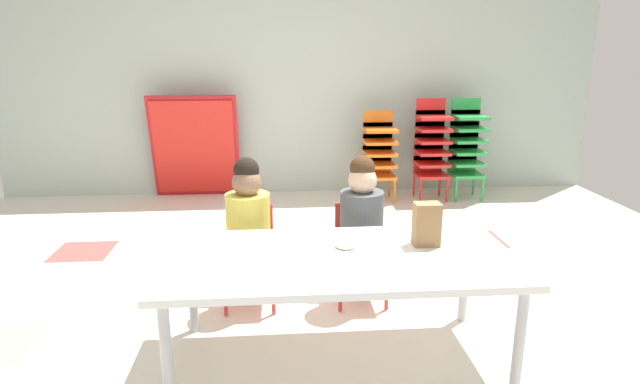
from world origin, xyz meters
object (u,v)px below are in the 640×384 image
(paper_bag_brown, at_px, (427,224))
(donut_powdered_on_plate, at_px, (346,244))
(craft_table, at_px, (339,264))
(kid_chair_green_stack, at_px, (467,144))
(folded_activity_table, at_px, (195,147))
(seated_child_near_camera, at_px, (248,219))
(kid_chair_red_stack, at_px, (432,144))
(seated_child_middle_seat, at_px, (361,216))
(kid_chair_orange_stack, at_px, (379,151))
(paper_plate_near_edge, at_px, (346,248))

(paper_bag_brown, distance_m, donut_powdered_on_plate, 0.42)
(craft_table, relative_size, kid_chair_green_stack, 1.63)
(kid_chair_green_stack, height_order, paper_bag_brown, kid_chair_green_stack)
(kid_chair_green_stack, distance_m, folded_activity_table, 2.83)
(donut_powdered_on_plate, bearing_deg, seated_child_near_camera, 132.66)
(seated_child_near_camera, height_order, kid_chair_red_stack, kid_chair_red_stack)
(kid_chair_green_stack, height_order, donut_powdered_on_plate, kid_chair_green_stack)
(seated_child_middle_seat, relative_size, kid_chair_orange_stack, 1.00)
(kid_chair_orange_stack, height_order, folded_activity_table, folded_activity_table)
(kid_chair_orange_stack, height_order, kid_chair_red_stack, kid_chair_red_stack)
(kid_chair_orange_stack, xyz_separation_m, kid_chair_green_stack, (0.92, 0.00, 0.06))
(kid_chair_orange_stack, height_order, paper_bag_brown, kid_chair_orange_stack)
(seated_child_near_camera, bearing_deg, seated_child_middle_seat, -0.00)
(paper_plate_near_edge, bearing_deg, donut_powdered_on_plate, 0.00)
(seated_child_middle_seat, height_order, kid_chair_green_stack, kid_chair_green_stack)
(craft_table, distance_m, folded_activity_table, 3.37)
(seated_child_near_camera, relative_size, kid_chair_green_stack, 0.88)
(kid_chair_red_stack, distance_m, kid_chair_green_stack, 0.37)
(donut_powdered_on_plate, bearing_deg, folded_activity_table, 111.02)
(folded_activity_table, bearing_deg, kid_chair_red_stack, -5.88)
(seated_child_near_camera, xyz_separation_m, seated_child_middle_seat, (0.68, -0.00, 0.00))
(paper_bag_brown, bearing_deg, craft_table, -166.88)
(seated_child_middle_seat, bearing_deg, kid_chair_red_stack, 64.36)
(seated_child_near_camera, distance_m, paper_bag_brown, 1.07)
(seated_child_middle_seat, relative_size, kid_chair_red_stack, 0.88)
(craft_table, bearing_deg, paper_plate_near_edge, 63.13)
(kid_chair_orange_stack, xyz_separation_m, folded_activity_table, (-1.90, 0.25, 0.02))
(kid_chair_orange_stack, relative_size, kid_chair_red_stack, 0.88)
(donut_powdered_on_plate, bearing_deg, paper_bag_brown, 2.76)
(paper_plate_near_edge, bearing_deg, kid_chair_red_stack, 65.98)
(seated_child_middle_seat, xyz_separation_m, kid_chair_red_stack, (1.09, 2.28, 0.02))
(craft_table, xyz_separation_m, paper_bag_brown, (0.45, 0.11, 0.16))
(seated_child_near_camera, relative_size, donut_powdered_on_plate, 8.50)
(seated_child_near_camera, xyz_separation_m, paper_bag_brown, (0.92, -0.53, 0.12))
(seated_child_middle_seat, relative_size, donut_powdered_on_plate, 8.50)
(seated_child_middle_seat, bearing_deg, kid_chair_green_stack, 57.23)
(kid_chair_green_stack, relative_size, folded_activity_table, 0.96)
(kid_chair_green_stack, bearing_deg, donut_powdered_on_plate, -120.00)
(kid_chair_green_stack, xyz_separation_m, paper_plate_near_edge, (-1.63, -2.83, -0.01))
(kid_chair_orange_stack, bearing_deg, paper_bag_brown, -96.13)
(craft_table, height_order, kid_chair_red_stack, kid_chair_red_stack)
(kid_chair_orange_stack, distance_m, donut_powdered_on_plate, 2.92)
(kid_chair_red_stack, xyz_separation_m, paper_bag_brown, (-0.85, -2.81, 0.10))
(craft_table, height_order, folded_activity_table, folded_activity_table)
(seated_child_near_camera, height_order, kid_chair_green_stack, kid_chair_green_stack)
(kid_chair_green_stack, bearing_deg, craft_table, -119.91)
(paper_bag_brown, height_order, paper_plate_near_edge, paper_bag_brown)
(seated_child_near_camera, distance_m, kid_chair_green_stack, 3.13)
(paper_bag_brown, distance_m, paper_plate_near_edge, 0.42)
(paper_bag_brown, bearing_deg, seated_child_near_camera, 149.92)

